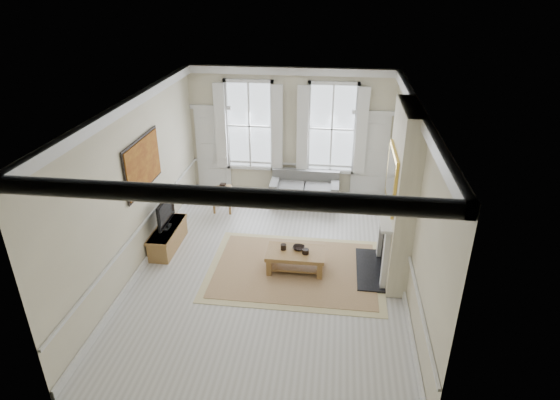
# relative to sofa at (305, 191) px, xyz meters

# --- Properties ---
(floor) EXTENTS (7.20, 7.20, 0.00)m
(floor) POSITION_rel_sofa_xyz_m (-0.44, -3.11, -0.35)
(floor) COLOR #B7B5AD
(floor) RESTS_ON ground
(ceiling) EXTENTS (7.20, 7.20, 0.00)m
(ceiling) POSITION_rel_sofa_xyz_m (-0.44, -3.11, 3.05)
(ceiling) COLOR white
(ceiling) RESTS_ON back_wall
(back_wall) EXTENTS (5.20, 0.00, 5.20)m
(back_wall) POSITION_rel_sofa_xyz_m (-0.44, 0.49, 1.35)
(back_wall) COLOR beige
(back_wall) RESTS_ON floor
(left_wall) EXTENTS (0.00, 7.20, 7.20)m
(left_wall) POSITION_rel_sofa_xyz_m (-3.04, -3.11, 1.35)
(left_wall) COLOR beige
(left_wall) RESTS_ON floor
(right_wall) EXTENTS (0.00, 7.20, 7.20)m
(right_wall) POSITION_rel_sofa_xyz_m (2.16, -3.11, 1.35)
(right_wall) COLOR beige
(right_wall) RESTS_ON floor
(window_left) EXTENTS (1.26, 0.20, 2.20)m
(window_left) POSITION_rel_sofa_xyz_m (-1.49, 0.44, 1.55)
(window_left) COLOR #B2BCC6
(window_left) RESTS_ON back_wall
(window_right) EXTENTS (1.26, 0.20, 2.20)m
(window_right) POSITION_rel_sofa_xyz_m (0.61, 0.44, 1.55)
(window_right) COLOR #B2BCC6
(window_right) RESTS_ON back_wall
(door_left) EXTENTS (0.90, 0.08, 2.30)m
(door_left) POSITION_rel_sofa_xyz_m (-2.49, 0.45, 0.80)
(door_left) COLOR silver
(door_left) RESTS_ON floor
(door_right) EXTENTS (0.90, 0.08, 2.30)m
(door_right) POSITION_rel_sofa_xyz_m (1.61, 0.45, 0.80)
(door_right) COLOR silver
(door_right) RESTS_ON floor
(painting) EXTENTS (0.05, 1.66, 1.06)m
(painting) POSITION_rel_sofa_xyz_m (-3.00, -2.81, 1.70)
(painting) COLOR #AD6F1D
(painting) RESTS_ON left_wall
(chimney_breast) EXTENTS (0.35, 1.70, 3.38)m
(chimney_breast) POSITION_rel_sofa_xyz_m (1.99, -2.91, 1.35)
(chimney_breast) COLOR beige
(chimney_breast) RESTS_ON floor
(hearth) EXTENTS (0.55, 1.50, 0.05)m
(hearth) POSITION_rel_sofa_xyz_m (1.56, -2.91, -0.33)
(hearth) COLOR black
(hearth) RESTS_ON floor
(fireplace) EXTENTS (0.21, 1.45, 1.33)m
(fireplace) POSITION_rel_sofa_xyz_m (1.76, -2.91, 0.38)
(fireplace) COLOR silver
(fireplace) RESTS_ON floor
(mirror) EXTENTS (0.06, 1.26, 1.06)m
(mirror) POSITION_rel_sofa_xyz_m (1.77, -2.91, 1.70)
(mirror) COLOR gold
(mirror) RESTS_ON chimney_breast
(sofa) EXTENTS (1.74, 0.84, 0.83)m
(sofa) POSITION_rel_sofa_xyz_m (0.00, 0.00, 0.00)
(sofa) COLOR #5A5A58
(sofa) RESTS_ON floor
(side_table) EXTENTS (0.63, 0.63, 0.59)m
(side_table) POSITION_rel_sofa_xyz_m (-1.99, -0.65, 0.13)
(side_table) COLOR brown
(side_table) RESTS_ON floor
(rug) EXTENTS (3.50, 2.60, 0.02)m
(rug) POSITION_rel_sofa_xyz_m (0.06, -3.07, -0.34)
(rug) COLOR #9C7850
(rug) RESTS_ON floor
(coffee_table) EXTENTS (1.16, 0.68, 0.43)m
(coffee_table) POSITION_rel_sofa_xyz_m (0.06, -3.07, 0.00)
(coffee_table) COLOR brown
(coffee_table) RESTS_ON rug
(ceramic_pot_a) EXTENTS (0.11, 0.11, 0.11)m
(ceramic_pot_a) POSITION_rel_sofa_xyz_m (-0.19, -3.02, 0.14)
(ceramic_pot_a) COLOR black
(ceramic_pot_a) RESTS_ON coffee_table
(ceramic_pot_b) EXTENTS (0.14, 0.14, 0.10)m
(ceramic_pot_b) POSITION_rel_sofa_xyz_m (0.26, -3.12, 0.13)
(ceramic_pot_b) COLOR black
(ceramic_pot_b) RESTS_ON coffee_table
(bowl) EXTENTS (0.26, 0.26, 0.06)m
(bowl) POSITION_rel_sofa_xyz_m (0.11, -2.97, 0.11)
(bowl) COLOR black
(bowl) RESTS_ON coffee_table
(tv_stand) EXTENTS (0.43, 1.34, 0.48)m
(tv_stand) POSITION_rel_sofa_xyz_m (-2.78, -2.55, -0.11)
(tv_stand) COLOR brown
(tv_stand) RESTS_ON floor
(tv) EXTENTS (0.08, 0.90, 0.68)m
(tv) POSITION_rel_sofa_xyz_m (-2.76, -2.55, 0.52)
(tv) COLOR black
(tv) RESTS_ON tv_stand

